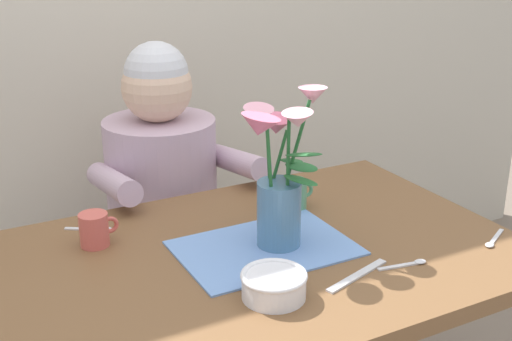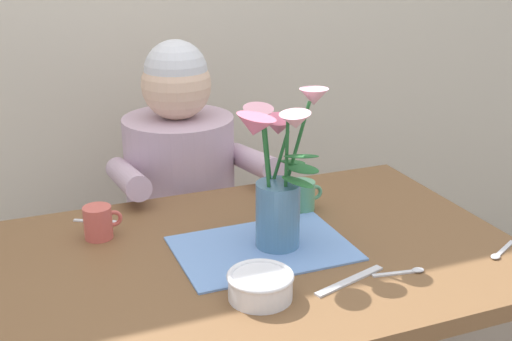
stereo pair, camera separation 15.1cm
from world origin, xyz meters
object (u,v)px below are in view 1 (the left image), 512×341
Objects in this scene: coffee_cup at (95,229)px; flower_vase at (279,178)px; dinner_knife at (357,276)px; ceramic_bowl at (274,284)px; ceramic_mug at (294,194)px; seated_person at (165,223)px.

flower_vase is at bearing -28.42° from coffee_cup.
dinner_knife is (0.08, -0.21, -0.17)m from flower_vase.
ceramic_bowl reaches higher than dinner_knife.
ceramic_mug is at bearing 62.36° from dinner_knife.
dinner_knife is at bearing -100.67° from ceramic_mug.
seated_person is 8.35× the size of ceramic_bowl.
ceramic_bowl is (-0.12, -0.20, -0.14)m from flower_vase.
ceramic_mug is at bearing -61.69° from seated_person.
coffee_cup is at bearing 176.47° from ceramic_mug.
ceramic_bowl is at bearing 159.84° from dinner_knife.
seated_person is 12.20× the size of ceramic_mug.
ceramic_mug is at bearing 49.39° from flower_vase.
seated_person is 0.85m from dinner_knife.
coffee_cup is (-0.45, 0.41, 0.04)m from dinner_knife.
flower_vase is 3.97× the size of ceramic_mug.
coffee_cup and ceramic_mug have the same top height.
dinner_knife is 0.61m from coffee_cup.
dinner_knife is at bearing -69.89° from flower_vase.
flower_vase is (0.06, -0.61, 0.35)m from seated_person.
flower_vase reaches higher than ceramic_bowl.
seated_person reaches higher than ceramic_bowl.
ceramic_mug is (0.07, 0.38, 0.04)m from dinner_knife.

